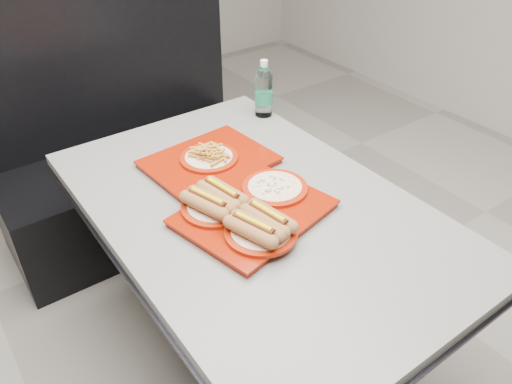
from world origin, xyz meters
TOP-DOWN VIEW (x-y plane):
  - ground at (0.00, 0.00)m, footprint 6.00×6.00m
  - diner_table at (0.00, 0.00)m, footprint 0.92×1.42m
  - booth_bench at (0.00, 1.09)m, footprint 1.30×0.57m
  - tray_near at (-0.06, -0.05)m, footprint 0.50×0.43m
  - tray_far at (0.01, 0.29)m, footprint 0.45×0.37m
  - water_bottle at (0.40, 0.50)m, footprint 0.08×0.08m

SIDE VIEW (x-z plane):
  - ground at x=0.00m, z-range 0.00..0.00m
  - booth_bench at x=0.00m, z-range -0.27..1.08m
  - diner_table at x=0.00m, z-range 0.21..0.96m
  - tray_far at x=0.01m, z-range 0.73..0.82m
  - tray_near at x=-0.06m, z-range 0.74..0.83m
  - water_bottle at x=0.40m, z-range 0.73..0.97m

